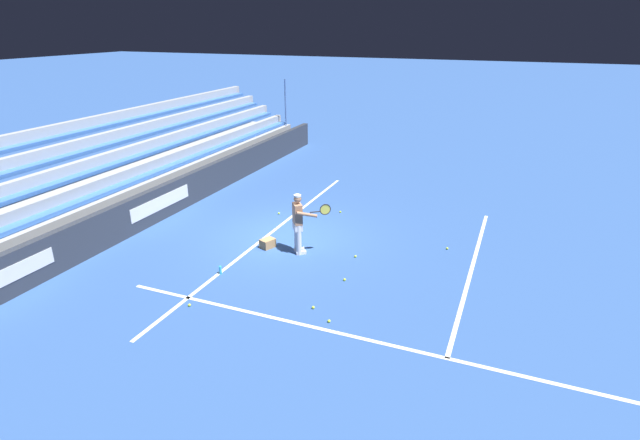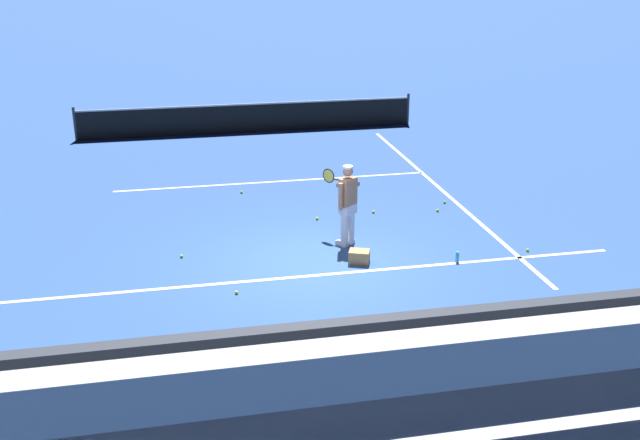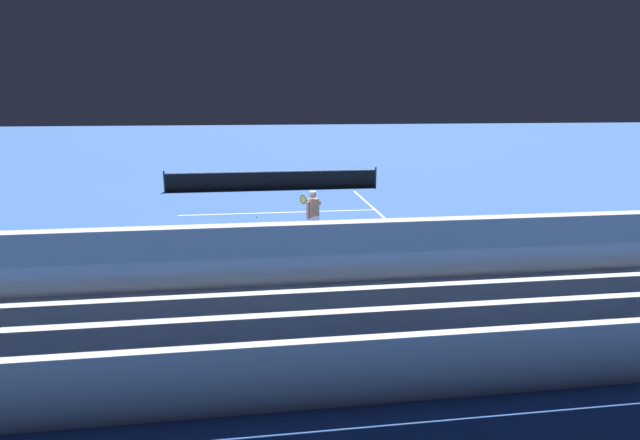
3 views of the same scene
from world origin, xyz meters
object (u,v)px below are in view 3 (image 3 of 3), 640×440
Objects in this scene: tennis_player at (313,216)px; water_bottle at (380,248)px; tennis_ball_far_left at (257,217)px; tennis_ball_near_player at (235,263)px; tennis_ball_stray_back at (377,227)px; tennis_ball_toward_net at (384,224)px; tennis_ball_by_box at (208,245)px; tennis_ball_far_right at (428,247)px; tennis_net at (273,180)px; tennis_ball_on_baseline at (336,227)px; ball_box_cardboard at (317,247)px; tennis_ball_midcourt at (299,230)px.

tennis_player is 2.47m from water_bottle.
tennis_ball_far_left is 1.00× the size of tennis_ball_near_player.
tennis_ball_far_left is 1.00× the size of tennis_ball_stray_back.
tennis_player is 3.69m from tennis_ball_toward_net.
water_bottle is at bearing -13.94° from tennis_ball_by_box.
tennis_net reaches higher than tennis_ball_far_right.
tennis_ball_on_baseline is (4.47, 1.75, 0.00)m from tennis_ball_by_box.
tennis_player is 25.98× the size of tennis_ball_near_player.
tennis_player is at bearing 91.09° from ball_box_cardboard.
ball_box_cardboard is 6.06× the size of tennis_ball_far_right.
tennis_ball_midcourt is at bearing -172.81° from tennis_ball_on_baseline.
tennis_ball_toward_net is (-0.60, 3.18, 0.00)m from tennis_ball_far_right.
tennis_ball_midcourt is at bearing 26.96° from tennis_ball_by_box.
water_bottle reaches higher than tennis_ball_by_box.
tennis_ball_near_player is (-0.70, -5.70, 0.00)m from tennis_ball_far_left.
tennis_ball_far_left is 1.00× the size of tennis_ball_far_right.
ball_box_cardboard is at bearing 169.39° from water_bottle.
ball_box_cardboard is 3.53m from tennis_ball_far_right.
tennis_net reaches higher than ball_box_cardboard.
ball_box_cardboard is 6.06× the size of tennis_ball_by_box.
tennis_ball_by_box is at bearing -179.76° from tennis_player.
water_bottle is at bearing -10.61° from ball_box_cardboard.
tennis_ball_toward_net is (2.95, 2.05, -0.86)m from tennis_player.
ball_box_cardboard reaches higher than tennis_ball_midcourt.
tennis_ball_midcourt is 1.00× the size of tennis_ball_near_player.
water_bottle is at bearing -54.16° from tennis_ball_far_left.
tennis_player reaches higher than tennis_ball_toward_net.
tennis_ball_near_player is (-5.06, -3.41, 0.00)m from tennis_ball_stray_back.
water_bottle is at bearing -102.55° from tennis_ball_stray_back.
tennis_ball_stray_back is 2.93m from water_bottle.
tennis_ball_far_left is at bearing 110.72° from ball_box_cardboard.
tennis_net is (-0.56, 8.62, 0.46)m from tennis_ball_midcourt.
tennis_net reaches higher than tennis_ball_far_left.
tennis_ball_on_baseline is 8.68m from tennis_net.
tennis_ball_toward_net is at bearing 34.88° from tennis_player.
ball_box_cardboard reaches higher than tennis_ball_far_right.
tennis_ball_toward_net is at bearing 18.02° from tennis_ball_by_box.
ball_box_cardboard is 11.21m from tennis_net.
tennis_ball_far_right and tennis_ball_by_box have the same top height.
ball_box_cardboard reaches higher than tennis_ball_far_left.
tennis_ball_far_right is at bearing 7.41° from water_bottle.
tennis_ball_toward_net is (1.88, 0.32, 0.00)m from tennis_ball_on_baseline.
tennis_ball_midcourt is (-0.33, 2.54, -0.10)m from ball_box_cardboard.
ball_box_cardboard is 2.67m from tennis_ball_near_player.
tennis_net is (-0.87, 10.19, -0.40)m from tennis_player.
tennis_player is at bearing -78.82° from tennis_ball_midcourt.
tennis_ball_far_right is (3.52, -0.15, -0.10)m from ball_box_cardboard.
tennis_ball_far_left is 1.00× the size of tennis_ball_midcourt.
tennis_ball_by_box is 1.00× the size of tennis_ball_on_baseline.
tennis_ball_stray_back and tennis_ball_by_box have the same top height.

